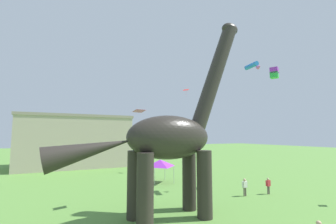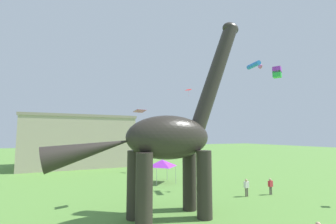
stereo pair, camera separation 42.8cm
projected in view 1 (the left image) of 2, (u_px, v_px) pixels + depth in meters
The scene contains 9 objects.
dinosaur_sculpture at pixel (169, 137), 17.76m from camera, with size 16.14×3.42×16.87m.
person_far_spectator at pixel (268, 184), 24.36m from camera, with size 0.63×0.28×1.69m.
person_photographer at pixel (245, 185), 23.58m from camera, with size 0.66×0.29×1.76m.
festival_canopy_tent at pixel (160, 163), 30.36m from camera, with size 3.15×3.15×3.00m.
kite_high_left at pixel (253, 66), 27.95m from camera, with size 1.86×2.08×0.59m.
kite_trailing at pixel (139, 111), 21.45m from camera, with size 1.28×1.08×0.22m.
kite_mid_left at pixel (274, 73), 29.88m from camera, with size 1.30×1.30×1.37m.
kite_near_low at pixel (186, 90), 40.68m from camera, with size 1.21×1.30×1.42m.
background_building_block at pixel (75, 141), 46.65m from camera, with size 20.62×12.65×10.12m.
Camera 1 is at (-5.18, -10.62, 6.29)m, focal length 24.35 mm.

